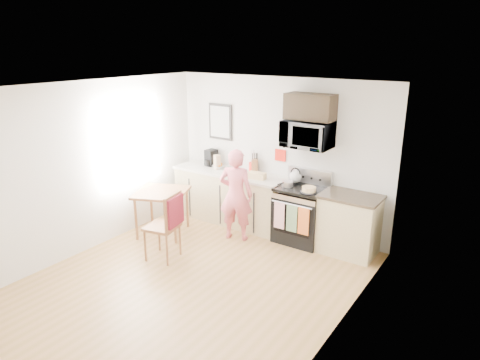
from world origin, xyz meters
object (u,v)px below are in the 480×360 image
Objects in this scene: chair at (170,218)px; cake at (309,190)px; person at (236,195)px; dining_table at (162,196)px; range at (301,216)px; microwave at (308,134)px.

chair is 2.14m from cake.
dining_table is (-1.14, -0.53, -0.09)m from person.
chair is (-1.29, -1.68, 0.24)m from range.
person is 1.19m from cake.
range is 1.11m from person.
person is (-0.92, -0.63, -0.99)m from microwave.
microwave is 0.72× the size of chair.
person reaches higher than dining_table.
microwave is 0.50× the size of person.
cake is at bearing 179.84° from person.
range is 2.33m from dining_table.
range is 4.47× the size of cake.
microwave is at bearing 125.58° from cake.
person reaches higher than range.
range is 2.13m from chair.
dining_table is at bearing -150.61° from microwave.
microwave is at bearing 90.06° from range.
person is (-0.92, -0.53, 0.33)m from range.
dining_table is (-2.06, -1.06, 0.23)m from range.
dining_table is 3.55× the size of cake.
person is at bearing -150.29° from range.
dining_table is 2.44m from cake.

